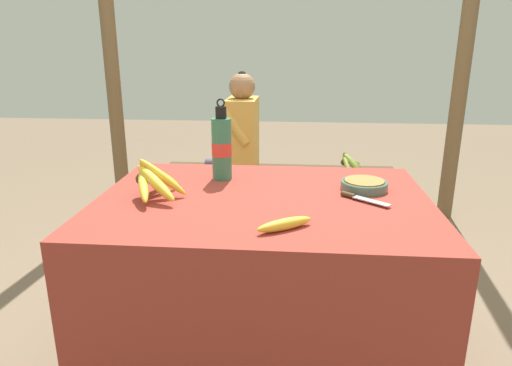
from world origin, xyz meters
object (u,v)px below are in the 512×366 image
(knife, at_px, (358,197))
(seated_vendor, at_px, (236,140))
(banana_bunch_ripe, at_px, (154,179))
(banana_bunch_green, at_px, (349,162))
(loose_banana_front, at_px, (285,224))
(serving_bowl, at_px, (364,184))
(support_post_far, at_px, (467,32))
(support_post_near, at_px, (109,33))
(wooden_bench, at_px, (279,178))
(water_bottle, at_px, (222,147))

(knife, distance_m, seated_vendor, 1.60)
(seated_vendor, bearing_deg, banana_bunch_ripe, 86.35)
(knife, xyz_separation_m, banana_bunch_green, (0.15, 1.50, -0.24))
(banana_bunch_green, bearing_deg, loose_banana_front, -102.76)
(banana_bunch_ripe, distance_m, serving_bowl, 0.81)
(loose_banana_front, relative_size, knife, 1.08)
(banana_bunch_ripe, height_order, support_post_far, support_post_far)
(banana_bunch_green, distance_m, support_post_far, 1.18)
(seated_vendor, bearing_deg, banana_bunch_green, -176.53)
(support_post_near, bearing_deg, seated_vendor, -16.49)
(wooden_bench, distance_m, support_post_far, 1.62)
(wooden_bench, bearing_deg, support_post_near, 168.66)
(water_bottle, relative_size, knife, 2.01)
(knife, xyz_separation_m, wooden_bench, (-0.34, 1.49, -0.38))
(water_bottle, bearing_deg, knife, -23.17)
(water_bottle, distance_m, seated_vendor, 1.25)
(support_post_near, bearing_deg, serving_bowl, -44.61)
(knife, bearing_deg, support_post_near, 172.11)
(banana_bunch_ripe, height_order, knife, banana_bunch_ripe)
(support_post_near, bearing_deg, loose_banana_front, -56.89)
(serving_bowl, height_order, support_post_far, support_post_far)
(serving_bowl, xyz_separation_m, support_post_far, (0.87, 1.61, 0.60))
(serving_bowl, bearing_deg, wooden_bench, 105.71)
(serving_bowl, height_order, wooden_bench, serving_bowl)
(seated_vendor, bearing_deg, wooden_bench, -173.25)
(banana_bunch_ripe, relative_size, support_post_near, 0.12)
(knife, relative_size, wooden_bench, 0.10)
(wooden_bench, height_order, support_post_near, support_post_near)
(serving_bowl, xyz_separation_m, knife, (-0.04, -0.13, -0.01))
(support_post_near, height_order, support_post_far, same)
(serving_bowl, distance_m, support_post_far, 1.93)
(banana_bunch_ripe, relative_size, support_post_far, 0.12)
(serving_bowl, distance_m, support_post_near, 2.38)
(wooden_bench, bearing_deg, serving_bowl, -74.29)
(support_post_far, bearing_deg, support_post_near, 180.00)
(banana_bunch_ripe, distance_m, knife, 0.76)
(seated_vendor, height_order, support_post_near, support_post_near)
(water_bottle, relative_size, support_post_far, 0.13)
(wooden_bench, relative_size, banana_bunch_green, 5.72)
(banana_bunch_ripe, height_order, seated_vendor, seated_vendor)
(water_bottle, relative_size, banana_bunch_green, 1.19)
(seated_vendor, relative_size, support_post_near, 0.41)
(water_bottle, height_order, banana_bunch_green, water_bottle)
(wooden_bench, xyz_separation_m, support_post_near, (-1.25, 0.25, 0.99))
(support_post_far, bearing_deg, banana_bunch_ripe, -133.20)
(banana_bunch_ripe, height_order, serving_bowl, banana_bunch_ripe)
(loose_banana_front, relative_size, support_post_far, 0.07)
(loose_banana_front, distance_m, banana_bunch_green, 1.86)
(serving_bowl, height_order, support_post_near, support_post_near)
(serving_bowl, relative_size, wooden_bench, 0.11)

